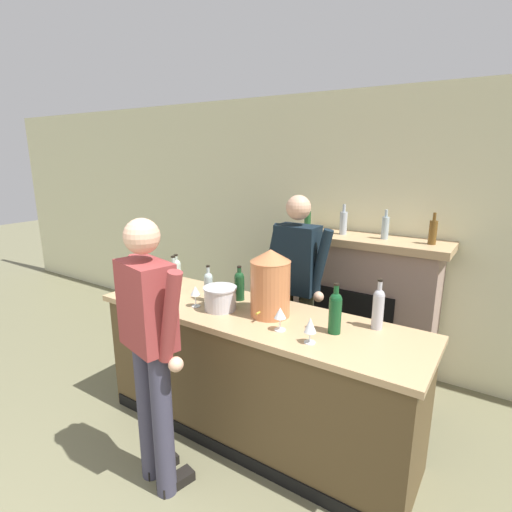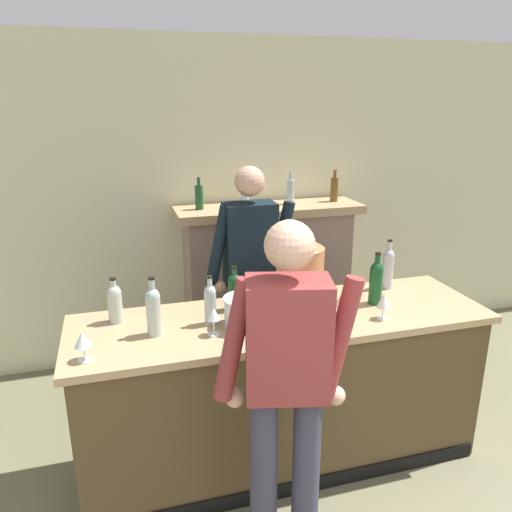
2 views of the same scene
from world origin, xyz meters
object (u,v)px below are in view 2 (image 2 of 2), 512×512
object	(u,v)px
wine_bottle_rose_blush	(388,267)
wine_bottle_burgundy_dark	(115,302)
fireplace_stone	(267,281)
wine_glass_front_left	(213,315)
wine_bottle_riesling_slim	(153,309)
wine_bottle_cabernet_heavy	(234,290)
wine_bottle_port_short	(376,281)
copper_dispenser	(300,273)
person_customer	(286,394)
person_bartender	(250,278)
ice_bucket_steel	(245,312)
wine_glass_by_dispenser	(83,340)
wine_bottle_chardonnay_pale	(210,303)
wine_glass_near_bucket	(384,301)
wine_glass_front_right	(341,302)

from	to	relation	value
wine_bottle_rose_blush	wine_bottle_burgundy_dark	distance (m)	1.79
fireplace_stone	wine_glass_front_left	world-z (taller)	fireplace_stone
wine_bottle_burgundy_dark	wine_bottle_riesling_slim	distance (m)	0.31
wine_bottle_cabernet_heavy	wine_bottle_port_short	bearing A→B (deg)	-10.13
copper_dispenser	wine_bottle_burgundy_dark	xyz separation A→B (m)	(-1.08, 0.15, -0.12)
person_customer	person_bartender	size ratio (longest dim) A/B	0.99
fireplace_stone	wine_glass_front_left	distance (m)	1.75
fireplace_stone	person_bartender	distance (m)	0.83
copper_dispenser	ice_bucket_steel	distance (m)	0.42
person_customer	wine_bottle_rose_blush	xyz separation A→B (m)	(1.08, 1.01, 0.17)
fireplace_stone	wine_glass_by_dispenser	size ratio (longest dim) A/B	10.71
wine_glass_front_left	wine_bottle_port_short	bearing A→B (deg)	7.94
wine_bottle_chardonnay_pale	wine_bottle_burgundy_dark	distance (m)	0.55
person_customer	wine_glass_front_left	xyz separation A→B (m)	(-0.20, 0.64, 0.13)
ice_bucket_steel	wine_bottle_chardonnay_pale	size ratio (longest dim) A/B	0.86
person_bartender	wine_bottle_cabernet_heavy	size ratio (longest dim) A/B	6.49
fireplace_stone	wine_bottle_chardonnay_pale	size ratio (longest dim) A/B	5.71
wine_bottle_port_short	wine_bottle_burgundy_dark	world-z (taller)	wine_bottle_port_short
wine_bottle_burgundy_dark	wine_glass_near_bucket	distance (m)	1.56
wine_bottle_burgundy_dark	person_bartender	bearing A→B (deg)	27.72
wine_bottle_chardonnay_pale	wine_glass_front_right	distance (m)	0.76
copper_dispenser	wine_bottle_riesling_slim	size ratio (longest dim) A/B	1.46
wine_bottle_rose_blush	wine_bottle_cabernet_heavy	distance (m)	1.09
wine_bottle_cabernet_heavy	wine_glass_by_dispenser	world-z (taller)	wine_bottle_cabernet_heavy
person_bartender	wine_bottle_burgundy_dark	bearing A→B (deg)	-152.28
copper_dispenser	wine_glass_front_right	world-z (taller)	copper_dispenser
ice_bucket_steel	wine_glass_near_bucket	xyz separation A→B (m)	(0.80, -0.13, 0.02)
wine_bottle_burgundy_dark	wine_glass_by_dispenser	distance (m)	0.45
wine_glass_front_left	wine_glass_near_bucket	distance (m)	1.00
wine_bottle_rose_blush	wine_bottle_cabernet_heavy	bearing A→B (deg)	-176.61
person_bartender	wine_glass_by_dispenser	bearing A→B (deg)	-140.38
fireplace_stone	wine_bottle_cabernet_heavy	size ratio (longest dim) A/B	6.00
ice_bucket_steel	wine_glass_near_bucket	distance (m)	0.82
fireplace_stone	copper_dispenser	distance (m)	1.46
person_bartender	wine_glass_front_left	size ratio (longest dim) A/B	11.05
wine_glass_by_dispenser	wine_bottle_burgundy_dark	bearing A→B (deg)	69.07
wine_bottle_chardonnay_pale	wine_glass_near_bucket	distance (m)	1.01
person_customer	wine_glass_by_dispenser	xyz separation A→B (m)	(-0.87, 0.54, 0.12)
wine_glass_by_dispenser	wine_glass_near_bucket	bearing A→B (deg)	0.89
ice_bucket_steel	wine_glass_near_bucket	size ratio (longest dim) A/B	1.51
ice_bucket_steel	wine_bottle_cabernet_heavy	xyz separation A→B (m)	(-0.00, 0.25, 0.04)
wine_glass_front_left	wine_bottle_rose_blush	bearing A→B (deg)	16.12
fireplace_stone	wine_glass_front_left	bearing A→B (deg)	-117.40
wine_bottle_chardonnay_pale	wine_glass_front_right	xyz separation A→B (m)	(0.74, -0.16, -0.02)
wine_bottle_rose_blush	wine_bottle_riesling_slim	world-z (taller)	wine_bottle_rose_blush
wine_glass_front_left	wine_bottle_cabernet_heavy	bearing A→B (deg)	57.76
fireplace_stone	wine_bottle_burgundy_dark	bearing A→B (deg)	-137.52
wine_bottle_chardonnay_pale	wine_bottle_rose_blush	bearing A→B (deg)	10.14
ice_bucket_steel	wine_glass_front_right	distance (m)	0.56
fireplace_stone	wine_glass_by_dispenser	xyz separation A→B (m)	(-1.46, -1.61, 0.42)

